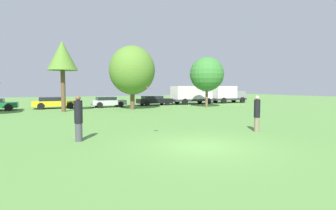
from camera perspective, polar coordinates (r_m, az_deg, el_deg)
The scene contains 12 objects.
ground_plane at distance 10.39m, azimuth 7.40°, elevation -8.92°, with size 120.00×120.00×0.00m, color #54843D.
person_thrower at distance 11.69m, azimuth -18.96°, elevation -2.73°, with size 0.35×0.35×1.96m.
person_catcher at distance 14.23m, azimuth 18.85°, elevation -1.74°, with size 0.31×0.31×1.87m.
frisbee at distance 11.48m, azimuth -4.27°, elevation 3.76°, with size 0.23×0.23×0.11m.
tree_1 at distance 26.56m, azimuth -22.08°, elevation 9.76°, with size 2.72×2.72×6.60m.
tree_2 at distance 27.53m, azimuth -7.83°, elevation 7.50°, with size 4.73×4.73×6.58m.
tree_3 at distance 30.27m, azimuth 8.49°, elevation 6.68°, with size 3.89×3.89×5.74m.
parked_car_yellow at distance 30.82m, azimuth -23.56°, elevation 0.55°, with size 4.57×2.05×1.24m.
parked_car_silver at distance 30.93m, azimuth -12.96°, elevation 0.73°, with size 3.84×1.88×1.19m.
parked_car_black at distance 33.50m, azimuth -3.05°, elevation 1.05°, with size 4.50×1.96×1.20m.
delivery_truck_white at distance 35.81m, azimuth 4.83°, elevation 2.29°, with size 5.93×2.39×2.46m.
delivery_truck_grey at distance 39.44m, azimuth 12.74°, elevation 2.36°, with size 5.53×2.25×2.46m.
Camera 1 is at (-5.58, -8.46, 2.30)m, focal length 27.91 mm.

